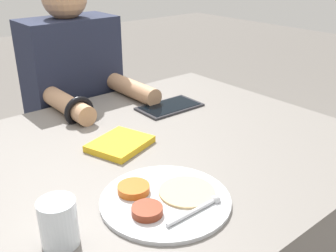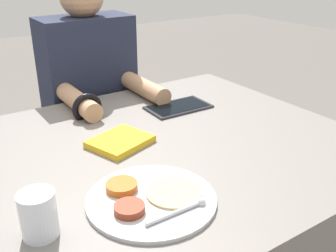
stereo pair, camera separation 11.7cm
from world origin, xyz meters
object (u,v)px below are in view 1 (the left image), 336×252
Objects in this scene: thali_tray at (164,199)px; person_diner at (79,130)px; red_notebook at (120,144)px; drinking_glass at (59,223)px; tablet_device at (170,107)px.

person_diner is at bearing 75.58° from thali_tray.
red_notebook is (0.08, 0.31, 0.00)m from thali_tray.
drinking_glass reaches higher than thali_tray.
person_diner reaches higher than drinking_glass.
red_notebook is 2.06× the size of drinking_glass.
red_notebook is at bearing -104.28° from person_diner.
person_diner is 1.00m from drinking_glass.
person_diner reaches higher than thali_tray.
drinking_glass reaches higher than red_notebook.
red_notebook is 0.44m from drinking_glass.
tablet_device is 0.78m from drinking_glass.
thali_tray is at bearing -5.42° from drinking_glass.
person_diner is at bearing 60.81° from drinking_glass.
thali_tray is at bearing -104.67° from red_notebook.
thali_tray is 0.25m from drinking_glass.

